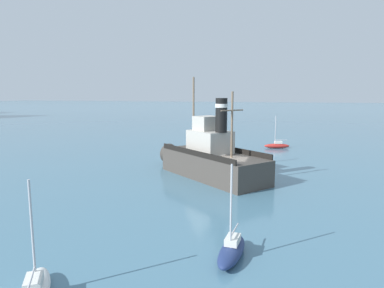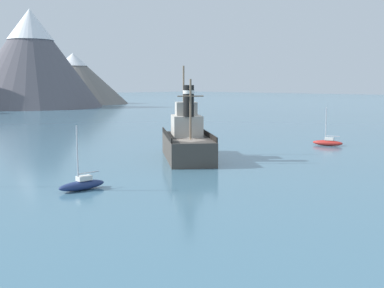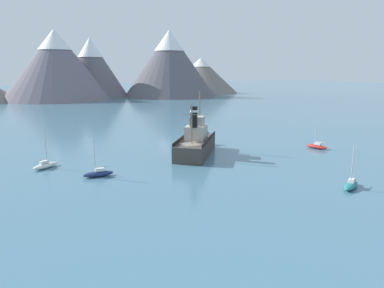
% 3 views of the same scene
% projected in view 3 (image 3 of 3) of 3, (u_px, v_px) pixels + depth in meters
% --- Properties ---
extents(ground_plane, '(600.00, 600.00, 0.00)m').
position_uv_depth(ground_plane, '(190.00, 160.00, 51.24)').
color(ground_plane, '#477289').
extents(mountain_ridge, '(194.08, 71.55, 32.13)m').
position_uv_depth(mountain_ridge, '(56.00, 69.00, 156.61)').
color(mountain_ridge, '#56545B').
rests_on(mountain_ridge, ground).
extents(old_tugboat, '(11.55, 13.41, 9.90)m').
position_uv_depth(old_tugboat, '(196.00, 143.00, 54.33)').
color(old_tugboat, '#423D38').
rests_on(old_tugboat, ground).
extents(sailboat_teal, '(3.90, 2.65, 4.90)m').
position_uv_depth(sailboat_teal, '(351.00, 185.00, 38.78)').
color(sailboat_teal, '#23757A').
rests_on(sailboat_teal, ground).
extents(sailboat_white, '(3.77, 3.02, 4.90)m').
position_uv_depth(sailboat_white, '(45.00, 165.00, 46.71)').
color(sailboat_white, white).
rests_on(sailboat_white, ground).
extents(sailboat_red, '(2.16, 3.96, 4.90)m').
position_uv_depth(sailboat_red, '(317.00, 146.00, 58.23)').
color(sailboat_red, '#B22823').
rests_on(sailboat_red, ground).
extents(sailboat_navy, '(3.85, 1.27, 4.90)m').
position_uv_depth(sailboat_navy, '(98.00, 173.00, 43.06)').
color(sailboat_navy, navy).
rests_on(sailboat_navy, ground).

